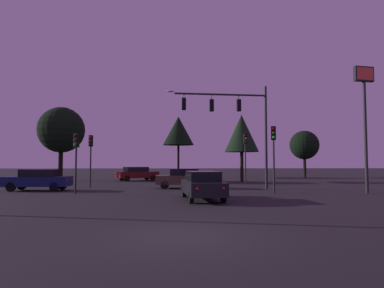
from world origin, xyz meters
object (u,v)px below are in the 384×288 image
(traffic_light_median, at_px, (245,149))
(traffic_light_far_side, at_px, (76,151))
(car_crossing_left, at_px, (183,178))
(store_sign_illuminated, at_px, (365,102))
(tree_behind_sign, at_px, (304,145))
(traffic_signal_mast_arm, at_px, (236,117))
(tree_center_horizon, at_px, (178,131))
(traffic_light_corner_left, at_px, (91,150))
(tree_left_far, at_px, (242,133))
(car_crossing_right, at_px, (38,179))
(tree_right_cluster, at_px, (61,130))
(car_nearside_lane, at_px, (202,185))
(traffic_light_corner_right, at_px, (274,146))
(car_far_lane, at_px, (137,173))

(traffic_light_median, height_order, traffic_light_far_side, traffic_light_median)
(car_crossing_left, height_order, store_sign_illuminated, store_sign_illuminated)
(car_crossing_left, bearing_deg, tree_behind_sign, 47.14)
(traffic_light_median, xyz_separation_m, tree_behind_sign, (11.01, 13.73, 1.08))
(traffic_signal_mast_arm, xyz_separation_m, tree_center_horizon, (-4.13, 20.83, 0.93))
(tree_center_horizon, bearing_deg, traffic_light_corner_left, -111.08)
(store_sign_illuminated, distance_m, tree_left_far, 14.55)
(car_crossing_right, distance_m, tree_right_cluster, 14.25)
(traffic_light_far_side, xyz_separation_m, tree_center_horizon, (6.69, 23.86, 3.62))
(traffic_light_far_side, relative_size, tree_right_cluster, 0.47)
(traffic_light_median, height_order, tree_center_horizon, tree_center_horizon)
(traffic_signal_mast_arm, bearing_deg, car_nearside_lane, -114.48)
(car_crossing_left, xyz_separation_m, tree_right_cluster, (-13.23, 11.39, 4.80))
(tree_behind_sign, relative_size, tree_left_far, 0.90)
(store_sign_illuminated, bearing_deg, tree_right_cluster, 147.18)
(traffic_light_corner_left, distance_m, car_crossing_right, 4.56)
(store_sign_illuminated, distance_m, tree_center_horizon, 27.15)
(traffic_signal_mast_arm, xyz_separation_m, tree_left_far, (2.45, 9.96, -0.36))
(traffic_light_corner_right, bearing_deg, traffic_light_corner_left, 157.65)
(car_crossing_right, bearing_deg, traffic_light_far_side, -37.74)
(car_crossing_right, distance_m, store_sign_illuminated, 22.91)
(traffic_signal_mast_arm, distance_m, tree_right_cluster, 21.34)
(car_crossing_left, distance_m, tree_left_far, 11.59)
(store_sign_illuminated, bearing_deg, tree_left_far, 112.06)
(tree_center_horizon, bearing_deg, store_sign_illuminated, -63.68)
(car_crossing_right, bearing_deg, traffic_light_corner_left, 43.06)
(traffic_signal_mast_arm, distance_m, car_crossing_right, 14.94)
(traffic_light_median, xyz_separation_m, car_nearside_lane, (-5.00, -12.47, -2.49))
(traffic_light_median, xyz_separation_m, car_crossing_right, (-16.15, -6.19, -2.49))
(traffic_signal_mast_arm, height_order, car_crossing_right, traffic_signal_mast_arm)
(traffic_signal_mast_arm, xyz_separation_m, car_far_lane, (-8.75, 12.28, -4.63))
(traffic_light_median, bearing_deg, traffic_signal_mast_arm, -108.68)
(traffic_light_far_side, bearing_deg, car_far_lane, 82.30)
(traffic_light_far_side, relative_size, car_far_lane, 0.80)
(traffic_light_far_side, bearing_deg, car_crossing_right, 142.26)
(tree_left_far, bearing_deg, store_sign_illuminated, -67.94)
(car_nearside_lane, distance_m, car_crossing_left, 8.03)
(traffic_light_median, distance_m, tree_behind_sign, 17.63)
(car_nearside_lane, distance_m, car_far_lane, 19.82)
(car_crossing_right, relative_size, tree_center_horizon, 0.54)
(tree_behind_sign, relative_size, tree_right_cluster, 0.78)
(tree_behind_sign, height_order, tree_left_far, tree_left_far)
(traffic_light_corner_right, xyz_separation_m, car_crossing_right, (-16.13, 2.69, -2.30))
(tree_left_far, xyz_separation_m, tree_right_cluster, (-19.62, 2.71, 0.53))
(car_far_lane, bearing_deg, tree_left_far, -11.72)
(traffic_light_median, bearing_deg, car_far_lane, 148.70)
(traffic_light_median, height_order, car_far_lane, traffic_light_median)
(traffic_light_far_side, xyz_separation_m, car_far_lane, (2.07, 15.31, -1.95))
(traffic_light_corner_right, height_order, car_crossing_left, traffic_light_corner_right)
(traffic_signal_mast_arm, bearing_deg, car_crossing_left, 161.99)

